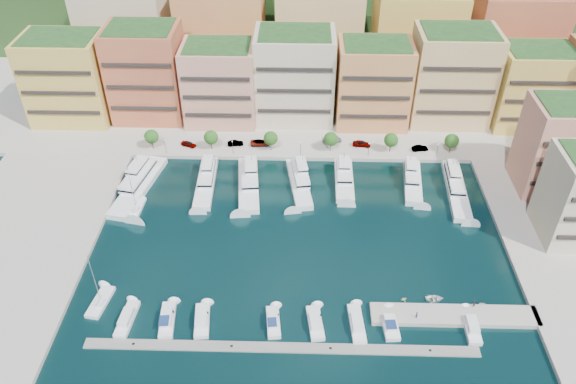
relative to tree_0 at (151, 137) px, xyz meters
The scene contains 58 objects.
ground 52.39m from the tree_0, 39.95° to the right, with size 400.00×400.00×0.00m, color black.
north_quay 49.34m from the tree_0, 35.47° to the left, with size 220.00×64.00×2.00m, color #9E998E.
west_quay 47.21m from the tree_0, 117.93° to the right, with size 34.00×76.00×2.00m, color #9E998E.
hillside 86.46m from the tree_0, 62.40° to the left, with size 240.00×40.00×58.00m, color #1F3415.
south_pontoon 73.65m from the tree_0, 59.77° to the right, with size 72.00×2.20×0.35m, color gray.
finger_pier 89.46m from the tree_0, 38.41° to the right, with size 32.00×5.00×2.00m, color #9E998E.
apartment_0 31.96m from the tree_0, 147.61° to the left, with size 22.00×16.50×24.80m.
apartment_1 21.20m from the tree_0, 102.21° to the left, with size 20.00×16.50×26.80m.
apartment_2 24.86m from the tree_0, 44.13° to the left, with size 20.00×15.50×22.80m.
apartment_3 43.22m from the tree_0, 25.95° to the left, with size 22.00×16.50×25.80m.
apartment_4 62.75m from the tree_0, 15.37° to the left, with size 20.00×15.50×23.80m.
apartment_5 84.60m from the tree_0, 12.71° to the left, with size 22.00×16.50×26.80m.
apartment_6 105.57m from the tree_0, ahead, with size 20.00×15.50×22.80m.
apartment_east_a 103.17m from the tree_0, ahead, with size 18.00×14.50×22.80m.
backblock_0 44.63m from the tree_0, 110.32° to the left, with size 26.00×18.00×30.00m, color beige.
backblock_1 44.63m from the tree_0, 69.68° to the left, with size 26.00×18.00×30.00m, color #C46C49.
backblock_2 61.58m from the tree_0, 41.99° to the left, with size 26.00×18.00×30.00m, color tan.
backblock_3 85.98m from the tree_0, 28.37° to the left, with size 26.00×18.00×30.00m, color gold.
backblock_4 113.10m from the tree_0, 21.09° to the left, with size 26.00×18.00×30.00m, color #B8653D.
tree_0 is the anchor object (origin of this frame).
tree_1 16.00m from the tree_0, ahead, with size 3.80×3.80×5.65m.
tree_2 32.00m from the tree_0, ahead, with size 3.80×3.80×5.65m.
tree_3 48.00m from the tree_0, ahead, with size 3.80×3.80×5.65m.
tree_4 64.00m from the tree_0, ahead, with size 3.80×3.80×5.65m.
tree_5 80.00m from the tree_0, ahead, with size 3.80×3.80×5.65m.
lamppost_0 4.70m from the tree_0, 29.90° to the right, with size 0.30×0.30×4.20m.
lamppost_1 22.14m from the tree_0, ahead, with size 0.30×0.30×4.20m.
lamppost_2 40.08m from the tree_0, ahead, with size 0.30×0.30×4.20m.
lamppost_3 58.05m from the tree_0, ahead, with size 0.30×0.30×4.20m.
lamppost_4 76.04m from the tree_0, ahead, with size 0.30×0.30×4.20m.
yacht_0 16.27m from the tree_0, 90.26° to the right, with size 9.84×25.37×7.30m.
yacht_1 21.97m from the tree_0, 40.59° to the right, with size 4.98×20.96×7.30m.
yacht_2 30.96m from the tree_0, 28.00° to the right, with size 6.94×22.07×7.30m.
yacht_3 42.19m from the tree_0, 19.00° to the right, with size 7.14×20.46×7.30m.
yacht_4 52.70m from the tree_0, 13.64° to the right, with size 4.75×17.22×7.30m.
yacht_5 69.48m from the tree_0, 10.46° to the right, with size 6.01×18.03×7.30m.
yacht_6 80.04m from the tree_0, 10.98° to the right, with size 5.83×23.67×7.30m.
cruiser_0 58.73m from the tree_0, 82.66° to the right, with size 3.17×8.85×2.55m.
cruiser_1 60.21m from the tree_0, 75.33° to the right, with size 3.45×8.62×2.66m.
cruiser_2 62.19m from the tree_0, 69.41° to the right, with size 3.52×8.20×2.55m.
cruiser_4 68.14m from the tree_0, 58.67° to the right, with size 3.21×7.52×2.66m.
cruiser_5 72.57m from the tree_0, 53.29° to the right, with size 3.58×8.15×2.55m.
cruiser_6 77.51m from the tree_0, 48.65° to the right, with size 3.19×9.24×2.55m.
cruiser_7 81.75m from the tree_0, 45.36° to the right, with size 3.23×7.41×2.66m.
cruiser_9 93.05m from the tree_0, 38.68° to the right, with size 2.59×8.26×2.55m.
sailboat_2 25.87m from the tree_0, 87.26° to the right, with size 3.15×8.86×13.20m.
sailboat_0 54.10m from the tree_0, 88.80° to the right, with size 4.06×8.44×13.20m.
tender_3 92.42m from the tree_0, 34.66° to the right, with size 1.43×1.65×0.87m, color beige.
tender_1 79.85m from the tree_0, 40.22° to the right, with size 1.17×1.35×0.71m, color beige.
tender_2 84.45m from the tree_0, 37.39° to the right, with size 2.55×3.57×0.74m, color silver.
car_0 10.00m from the tree_0, ahead, with size 1.72×4.27×1.45m, color gray.
car_1 22.46m from the tree_0, ahead, with size 1.48×4.26×1.40m, color gray.
car_2 29.21m from the tree_0, ahead, with size 2.50×5.43×1.51m, color gray.
car_3 48.93m from the tree_0, ahead, with size 2.24×5.50×1.60m, color gray.
car_4 56.74m from the tree_0, ahead, with size 1.97×4.89×1.67m, color gray.
car_5 72.24m from the tree_0, ahead, with size 1.51×4.34×1.43m, color gray.
person_0 84.35m from the tree_0, 42.20° to the right, with size 0.56×0.37×1.54m, color #262C4C.
person_1 91.27m from the tree_0, 35.91° to the right, with size 0.79×0.61×1.62m, color #4C312E.
Camera 1 is at (-0.04, -93.04, 85.12)m, focal length 35.00 mm.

